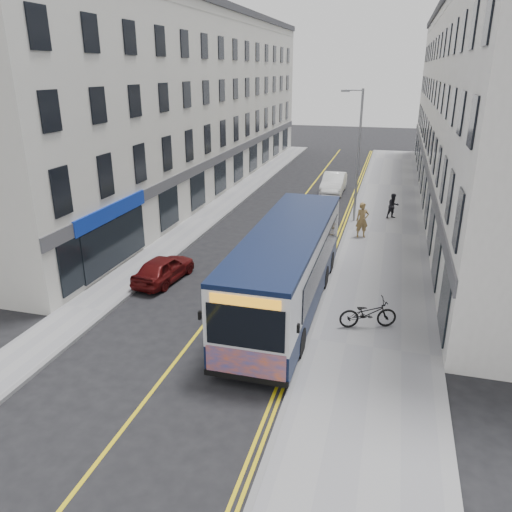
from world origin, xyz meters
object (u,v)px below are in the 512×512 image
Objects in this scene: car_white at (334,183)px; car_maroon at (164,269)px; city_bus at (287,266)px; pedestrian_near at (362,220)px; streetlamp at (357,152)px; pedestrian_far at (393,206)px; bicycle at (368,313)px.

car_maroon is (-5.23, -19.33, -0.14)m from car_white.
city_bus reaches higher than pedestrian_near.
streetlamp reaches higher than car_white.
pedestrian_far is 0.34× the size of car_white.
car_maroon is at bearing 168.85° from city_bus.
city_bus is at bearing -88.04° from car_white.
car_white is (-3.94, 21.47, 0.08)m from bicycle.
pedestrian_near is (-1.01, 10.62, 0.44)m from bicycle.
pedestrian_far is at bearing -120.30° from car_maroon.
pedestrian_far reaches higher than bicycle.
city_bus is at bearing -138.22° from pedestrian_far.
streetlamp is at bearing -115.47° from car_maroon.
city_bus is 14.60m from pedestrian_far.
streetlamp is 1.74× the size of car_white.
city_bus is at bearing -121.45° from pedestrian_near.
car_maroon is at bearing -122.39° from streetlamp.
pedestrian_far is (3.87, 14.04, -0.92)m from city_bus.
city_bus is 3.19× the size of car_maroon.
bicycle is (1.78, -13.80, -3.71)m from streetlamp.
car_white is (-2.93, 10.85, -0.36)m from pedestrian_near.
city_bus is 5.43× the size of bicycle.
city_bus reaches higher than bicycle.
bicycle is 21.83m from car_white.
car_maroon is at bearing 57.48° from bicycle.
bicycle is at bearing -82.67° from streetlamp.
bicycle reaches higher than car_maroon.
pedestrian_near is 4.70m from pedestrian_far.
streetlamp is 4.62m from pedestrian_near.
pedestrian_far is (0.61, 15.02, 0.24)m from bicycle.
car_white is at bearing -8.98° from bicycle.
pedestrian_far is at bearing -21.71° from bicycle.
bicycle is 1.06× the size of pedestrian_near.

